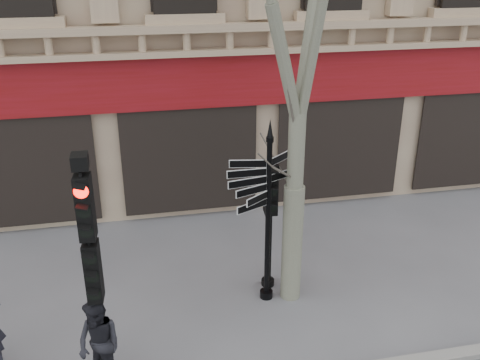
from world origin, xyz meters
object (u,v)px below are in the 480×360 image
object	(u,v)px
traffic_signal_secondary	(270,202)
pedestrian_b	(99,345)
fingerpost	(269,183)
traffic_signal_main	(91,247)

from	to	relation	value
traffic_signal_secondary	pedestrian_b	size ratio (longest dim) A/B	1.77
fingerpost	pedestrian_b	size ratio (longest dim) A/B	2.40
traffic_signal_main	fingerpost	bearing A→B (deg)	31.95
traffic_signal_main	traffic_signal_secondary	world-z (taller)	traffic_signal_main
traffic_signal_main	pedestrian_b	size ratio (longest dim) A/B	2.50
fingerpost	traffic_signal_secondary	size ratio (longest dim) A/B	1.35
fingerpost	traffic_signal_secondary	xyz separation A→B (m)	(0.14, 0.41, -0.58)
traffic_signal_main	traffic_signal_secondary	distance (m)	3.88
fingerpost	traffic_signal_secondary	world-z (taller)	fingerpost
fingerpost	traffic_signal_main	distance (m)	3.52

